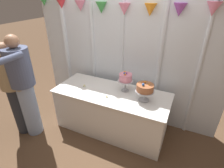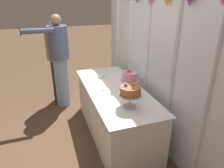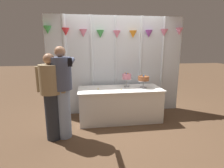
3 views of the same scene
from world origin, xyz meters
name	(u,v)px [view 2 (image 2 of 3)]	position (x,y,z in m)	size (l,w,h in m)	color
ground_plane	(109,133)	(0.00, 0.00, 0.00)	(24.00, 24.00, 0.00)	brown
draped_curtain	(148,48)	(-0.04, 0.63, 1.31)	(3.41, 0.18, 2.43)	silver
cake_table	(115,111)	(0.00, 0.10, 0.38)	(1.91, 0.79, 0.76)	white
cake_display_nearleft	(130,77)	(0.19, 0.25, 0.99)	(0.26, 0.26, 0.34)	#B2B2B7
cake_display_nearright	(130,92)	(0.55, 0.10, 0.97)	(0.29, 0.29, 0.31)	#B2B2B7
tealight_far_left	(103,76)	(-0.51, 0.08, 0.77)	(0.05, 0.05, 0.04)	beige
tealight_near_left	(104,90)	(0.00, -0.07, 0.77)	(0.04, 0.04, 0.03)	beige
guest_man_pink_jacket	(57,60)	(-1.39, -0.58, 0.86)	(0.52, 0.47, 1.60)	#282D38
guest_man_dark_suit	(59,59)	(-1.20, -0.56, 0.95)	(0.51, 0.81, 1.72)	#93ADD6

